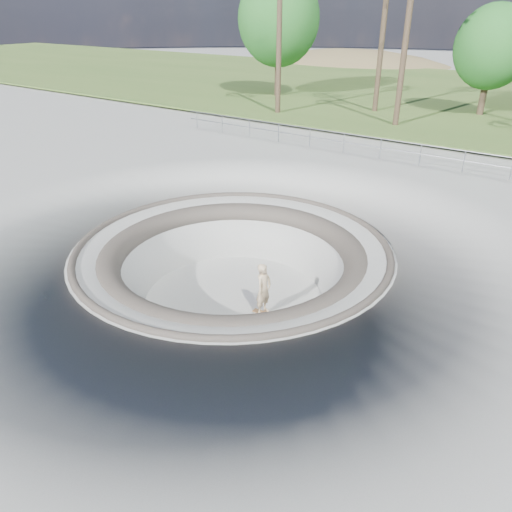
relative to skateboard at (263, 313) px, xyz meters
The scene contains 8 objects.
ground 2.36m from the skateboard, 167.11° to the left, with size 180.00×180.00×0.00m, color #AAABA6.
skate_bowl 1.48m from the skateboard, 167.11° to the left, with size 14.00×14.00×4.10m.
grass_strip 34.42m from the skateboard, 92.41° to the left, with size 180.00×36.00×0.12m.
safety_railing 12.67m from the skateboard, 96.69° to the left, with size 25.00×0.06×1.03m.
skateboard is the anchor object (origin of this frame).
skater 0.89m from the skateboard, behind, with size 0.64×0.42×1.74m, color #D2B388.
bushy_tree_left 30.75m from the skateboard, 122.23° to the left, with size 6.57×5.98×9.48m.
bushy_tree_mid 27.21m from the skateboard, 90.07° to the left, with size 4.91×4.47×7.09m.
Camera 1 is at (9.01, -11.49, 7.02)m, focal length 35.00 mm.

